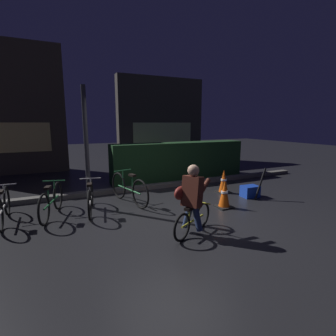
% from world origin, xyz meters
% --- Properties ---
extents(ground_plane, '(40.00, 40.00, 0.00)m').
position_xyz_m(ground_plane, '(0.00, 0.00, 0.00)').
color(ground_plane, black).
extents(sidewalk_curb, '(12.00, 0.24, 0.12)m').
position_xyz_m(sidewalk_curb, '(0.00, 2.20, 0.06)').
color(sidewalk_curb, '#56544F').
rests_on(sidewalk_curb, ground).
extents(hedge_row, '(4.80, 0.70, 1.27)m').
position_xyz_m(hedge_row, '(1.80, 3.10, 0.64)').
color(hedge_row, '#19381C').
rests_on(hedge_row, ground).
extents(storefront_left, '(4.02, 0.54, 4.89)m').
position_xyz_m(storefront_left, '(-3.64, 6.50, 2.43)').
color(storefront_left, '#42382D').
rests_on(storefront_left, ground).
extents(storefront_right, '(4.43, 0.54, 4.14)m').
position_xyz_m(storefront_right, '(2.86, 7.20, 2.06)').
color(storefront_right, '#383330').
rests_on(storefront_right, ground).
extents(street_post, '(0.10, 0.10, 2.75)m').
position_xyz_m(street_post, '(-1.53, 1.20, 1.37)').
color(street_post, '#2D2D33').
rests_on(street_post, ground).
extents(parked_bike_leftmost, '(0.46, 1.56, 0.72)m').
position_xyz_m(parked_bike_leftmost, '(-3.17, 0.97, 0.33)').
color(parked_bike_leftmost, black).
rests_on(parked_bike_leftmost, ground).
extents(parked_bike_left_mid, '(0.54, 1.51, 0.72)m').
position_xyz_m(parked_bike_left_mid, '(-2.32, 0.94, 0.33)').
color(parked_bike_left_mid, black).
rests_on(parked_bike_left_mid, ground).
extents(parked_bike_center_left, '(0.46, 1.54, 0.72)m').
position_xyz_m(parked_bike_center_left, '(-1.54, 0.86, 0.33)').
color(parked_bike_center_left, black).
rests_on(parked_bike_center_left, ground).
extents(parked_bike_center_right, '(0.53, 1.67, 0.79)m').
position_xyz_m(parked_bike_center_right, '(-0.60, 1.13, 0.36)').
color(parked_bike_center_right, black).
rests_on(parked_bike_center_right, ground).
extents(traffic_cone_near, '(0.36, 0.36, 0.64)m').
position_xyz_m(traffic_cone_near, '(1.31, -0.10, 0.31)').
color(traffic_cone_near, black).
rests_on(traffic_cone_near, ground).
extents(traffic_cone_far, '(0.36, 0.36, 0.65)m').
position_xyz_m(traffic_cone_far, '(2.07, 0.93, 0.31)').
color(traffic_cone_far, black).
rests_on(traffic_cone_far, ground).
extents(blue_crate, '(0.46, 0.35, 0.30)m').
position_xyz_m(blue_crate, '(2.46, 0.30, 0.15)').
color(blue_crate, '#193DB7').
rests_on(blue_crate, ground).
extents(cyclist, '(1.06, 0.61, 1.25)m').
position_xyz_m(cyclist, '(-0.10, -1.01, 0.63)').
color(cyclist, black).
rests_on(cyclist, ground).
extents(closed_umbrella, '(0.39, 0.11, 0.80)m').
position_xyz_m(closed_umbrella, '(2.55, 0.05, 0.40)').
color(closed_umbrella, black).
rests_on(closed_umbrella, ground).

